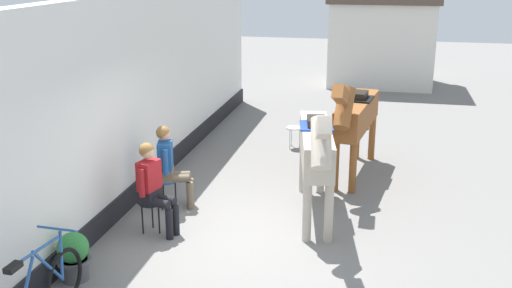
# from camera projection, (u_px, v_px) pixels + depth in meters

# --- Properties ---
(ground_plane) EXTENTS (40.00, 40.00, 0.00)m
(ground_plane) POSITION_uv_depth(u_px,v_px,m) (296.00, 170.00, 11.60)
(ground_plane) COLOR slate
(pub_facade_wall) EXTENTS (0.34, 14.00, 3.40)m
(pub_facade_wall) POSITION_uv_depth(u_px,v_px,m) (137.00, 104.00, 10.26)
(pub_facade_wall) COLOR white
(pub_facade_wall) RESTS_ON ground_plane
(distant_cottage) EXTENTS (3.40, 2.60, 3.50)m
(distant_cottage) POSITION_uv_depth(u_px,v_px,m) (382.00, 28.00, 19.05)
(distant_cottage) COLOR silver
(distant_cottage) RESTS_ON ground_plane
(seated_visitor_near) EXTENTS (0.61, 0.48, 1.39)m
(seated_visitor_near) POSITION_uv_depth(u_px,v_px,m) (153.00, 184.00, 8.74)
(seated_visitor_near) COLOR black
(seated_visitor_near) RESTS_ON ground_plane
(seated_visitor_far) EXTENTS (0.61, 0.48, 1.39)m
(seated_visitor_far) POSITION_uv_depth(u_px,v_px,m) (170.00, 162.00, 9.66)
(seated_visitor_far) COLOR #194C99
(seated_visitor_far) RESTS_ON ground_plane
(saddled_horse_near) EXTENTS (0.80, 2.98, 2.06)m
(saddled_horse_near) POSITION_uv_depth(u_px,v_px,m) (316.00, 147.00, 9.17)
(saddled_horse_near) COLOR #B2A899
(saddled_horse_near) RESTS_ON ground_plane
(saddled_horse_far) EXTENTS (0.74, 2.99, 2.06)m
(saddled_horse_far) POSITION_uv_depth(u_px,v_px,m) (355.00, 116.00, 10.98)
(saddled_horse_far) COLOR brown
(saddled_horse_far) RESTS_ON ground_plane
(flower_planter_near) EXTENTS (0.43, 0.43, 0.64)m
(flower_planter_near) POSITION_uv_depth(u_px,v_px,m) (74.00, 255.00, 7.57)
(flower_planter_near) COLOR #4C4C51
(flower_planter_near) RESTS_ON ground_plane
(spare_stool_white) EXTENTS (0.32, 0.32, 0.46)m
(spare_stool_white) POSITION_uv_depth(u_px,v_px,m) (294.00, 130.00, 12.86)
(spare_stool_white) COLOR white
(spare_stool_white) RESTS_ON ground_plane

